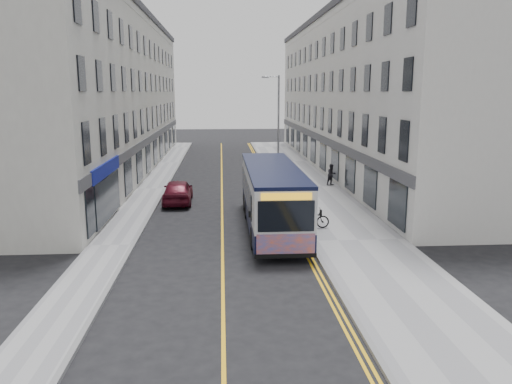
{
  "coord_description": "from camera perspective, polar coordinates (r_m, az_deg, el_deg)",
  "views": [
    {
      "loc": [
        0.02,
        -22.96,
        6.85
      ],
      "look_at": [
        1.82,
        2.93,
        1.6
      ],
      "focal_mm": 35.0,
      "sensor_mm": 36.0,
      "label": 1
    }
  ],
  "objects": [
    {
      "name": "pavement_east",
      "position": [
        36.16,
        6.03,
        0.55
      ],
      "size": [
        4.5,
        64.0,
        0.12
      ],
      "primitive_type": "cube",
      "color": "gray",
      "rests_on": "ground"
    },
    {
      "name": "pedestrian_near",
      "position": [
        34.45,
        4.12,
        1.83
      ],
      "size": [
        0.82,
        0.65,
        1.99
      ],
      "primitive_type": "imported",
      "rotation": [
        0.0,
        0.0,
        -0.26
      ],
      "color": "brown",
      "rests_on": "pavement_east"
    },
    {
      "name": "city_bus",
      "position": [
        24.99,
        1.84,
        -0.35
      ],
      "size": [
        2.57,
        11.01,
        3.2
      ],
      "color": "black",
      "rests_on": "ground"
    },
    {
      "name": "pavement_west",
      "position": [
        35.97,
        -11.92,
        0.31
      ],
      "size": [
        2.0,
        64.0,
        0.12
      ],
      "primitive_type": "cube",
      "color": "gray",
      "rests_on": "ground"
    },
    {
      "name": "ground",
      "position": [
        23.96,
        -3.87,
        -5.2
      ],
      "size": [
        140.0,
        140.0,
        0.0
      ],
      "primitive_type": "plane",
      "color": "black",
      "rests_on": "ground"
    },
    {
      "name": "car_white",
      "position": [
        44.16,
        0.2,
        3.35
      ],
      "size": [
        1.7,
        3.99,
        1.28
      ],
      "primitive_type": "imported",
      "rotation": [
        0.0,
        0.0,
        -0.09
      ],
      "color": "silver",
      "rests_on": "ground"
    },
    {
      "name": "streetlamp",
      "position": [
        37.28,
        2.45,
        7.63
      ],
      "size": [
        1.32,
        0.18,
        8.0
      ],
      "color": "gray",
      "rests_on": "ground"
    },
    {
      "name": "car_maroon",
      "position": [
        31.37,
        -8.93,
        0.09
      ],
      "size": [
        1.87,
        4.45,
        1.5
      ],
      "primitive_type": "imported",
      "rotation": [
        0.0,
        0.0,
        3.16
      ],
      "color": "#540E1D",
      "rests_on": "ground"
    },
    {
      "name": "pedestrian_far",
      "position": [
        36.73,
        8.64,
        1.98
      ],
      "size": [
        0.93,
        0.85,
        1.55
      ],
      "primitive_type": "imported",
      "rotation": [
        0.0,
        0.0,
        0.44
      ],
      "color": "black",
      "rests_on": "pavement_east"
    },
    {
      "name": "kerb_east",
      "position": [
        35.84,
        2.48,
        0.51
      ],
      "size": [
        0.18,
        64.0,
        0.13
      ],
      "primitive_type": "cube",
      "color": "slate",
      "rests_on": "ground"
    },
    {
      "name": "bicycle",
      "position": [
        25.07,
        6.23,
        -3.03
      ],
      "size": [
        1.91,
        0.71,
        0.99
      ],
      "primitive_type": "imported",
      "rotation": [
        0.0,
        0.0,
        1.55
      ],
      "color": "black",
      "rests_on": "pavement_east"
    },
    {
      "name": "road_dbl_yellow_inner",
      "position": [
        35.8,
        1.76,
        0.41
      ],
      "size": [
        0.1,
        64.0,
        0.01
      ],
      "primitive_type": "cube",
      "color": "yellow",
      "rests_on": "ground"
    },
    {
      "name": "terrace_east",
      "position": [
        45.44,
        10.86,
        10.8
      ],
      "size": [
        6.0,
        46.0,
        13.0
      ],
      "primitive_type": "cube",
      "color": "silver",
      "rests_on": "ground"
    },
    {
      "name": "road_dbl_yellow_outer",
      "position": [
        35.82,
        2.08,
        0.41
      ],
      "size": [
        0.1,
        64.0,
        0.01
      ],
      "primitive_type": "cube",
      "color": "yellow",
      "rests_on": "ground"
    },
    {
      "name": "kerb_west",
      "position": [
        35.84,
        -10.33,
        0.34
      ],
      "size": [
        0.18,
        64.0,
        0.13
      ],
      "primitive_type": "cube",
      "color": "slate",
      "rests_on": "ground"
    },
    {
      "name": "terrace_west",
      "position": [
        44.88,
        -15.84,
        10.57
      ],
      "size": [
        6.0,
        46.0,
        13.0
      ],
      "primitive_type": "cube",
      "color": "beige",
      "rests_on": "ground"
    },
    {
      "name": "road_centre_line",
      "position": [
        35.63,
        -3.93,
        0.33
      ],
      "size": [
        0.12,
        64.0,
        0.01
      ],
      "primitive_type": "cube",
      "color": "yellow",
      "rests_on": "ground"
    }
  ]
}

